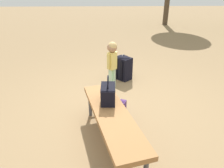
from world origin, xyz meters
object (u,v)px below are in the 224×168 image
at_px(handbag, 108,93).
at_px(backpack_large, 123,67).
at_px(child_standing, 112,58).
at_px(backpack_small, 120,107).
at_px(park_bench, 112,117).

bearing_deg(handbag, backpack_large, -11.67).
xyz_separation_m(child_standing, backpack_large, (0.41, -0.25, -0.33)).
relative_size(child_standing, backpack_small, 3.22).
distance_m(child_standing, backpack_large, 0.59).
bearing_deg(handbag, backpack_small, -28.13).
height_order(handbag, child_standing, child_standing).
bearing_deg(park_bench, backpack_small, -13.69).
distance_m(park_bench, backpack_large, 2.06).
bearing_deg(backpack_large, child_standing, 148.44).
xyz_separation_m(park_bench, handbag, (0.27, 0.04, 0.18)).
bearing_deg(backpack_large, park_bench, 170.89).
bearing_deg(handbag, child_standing, -4.71).
height_order(handbag, backpack_small, handbag).
relative_size(park_bench, handbag, 4.48).
bearing_deg(park_bench, backpack_large, -9.11).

